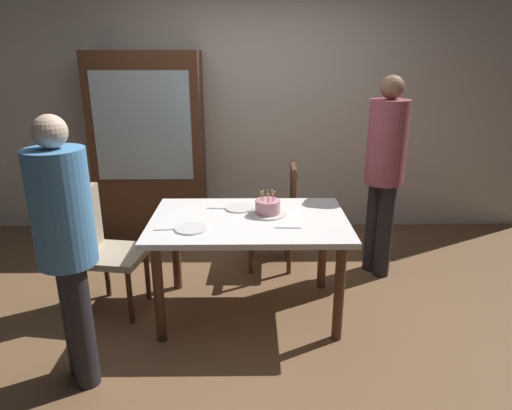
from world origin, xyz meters
TOP-DOWN VIEW (x-y plane):
  - ground at (0.00, 0.00)m, footprint 6.40×6.40m
  - back_wall at (0.00, 1.85)m, footprint 6.40×0.10m
  - dining_table at (0.00, 0.00)m, footprint 1.40×0.92m
  - birthday_cake at (0.14, 0.08)m, footprint 0.28×0.28m
  - plate_near_celebrant at (-0.39, -0.21)m, footprint 0.22×0.22m
  - plate_far_side at (-0.07, 0.21)m, footprint 0.22×0.22m
  - fork_near_celebrant at (-0.55, -0.22)m, footprint 0.18×0.04m
  - fork_far_side at (-0.23, 0.21)m, footprint 0.18×0.03m
  - fork_near_guest at (0.26, -0.19)m, footprint 0.18×0.03m
  - chair_spindle_back at (0.22, 0.78)m, footprint 0.46×0.46m
  - chair_upholstered at (-1.09, 0.06)m, footprint 0.50×0.50m
  - person_celebrant at (-1.00, -0.73)m, footprint 0.32×0.32m
  - person_guest at (1.13, 0.63)m, footprint 0.32×0.32m
  - china_cabinet at (-1.03, 1.56)m, footprint 1.10×0.45m

SIDE VIEW (x-z plane):
  - ground at x=0.00m, z-range 0.00..0.00m
  - chair_spindle_back at x=0.22m, z-range -0.02..0.93m
  - chair_upholstered at x=-1.09m, z-range 0.06..1.01m
  - dining_table at x=0.00m, z-range 0.28..1.03m
  - fork_near_celebrant at x=-0.55m, z-range 0.76..0.76m
  - fork_far_side at x=-0.23m, z-range 0.76..0.76m
  - fork_near_guest at x=0.26m, z-range 0.76..0.76m
  - plate_near_celebrant at x=-0.39m, z-range 0.76..0.77m
  - plate_far_side at x=-0.07m, z-range 0.76..0.77m
  - birthday_cake at x=0.14m, z-range 0.72..0.89m
  - person_celebrant at x=-1.00m, z-range 0.11..1.70m
  - china_cabinet at x=-1.03m, z-range 0.00..1.90m
  - person_guest at x=1.13m, z-range 0.12..1.84m
  - back_wall at x=0.00m, z-range 0.00..2.60m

